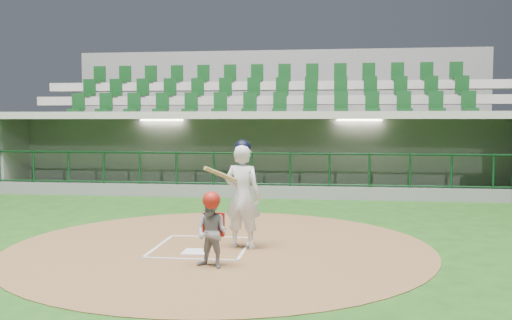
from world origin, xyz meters
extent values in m
plane|color=#1B4714|center=(0.00, 0.00, 0.00)|extent=(120.00, 120.00, 0.00)
cylinder|color=brown|center=(0.30, -0.20, 0.01)|extent=(7.20, 7.20, 0.01)
cube|color=white|center=(0.00, -0.70, 0.02)|extent=(0.43, 0.43, 0.02)
cube|color=white|center=(-0.75, -0.30, 0.02)|extent=(0.05, 1.80, 0.01)
cube|color=white|center=(0.75, -0.30, 0.02)|extent=(0.05, 1.80, 0.01)
cube|color=white|center=(0.00, 0.55, 0.02)|extent=(1.55, 0.05, 0.01)
cube|color=silver|center=(0.00, -1.15, 0.02)|extent=(1.55, 0.05, 0.01)
cube|color=slate|center=(0.00, 7.50, -0.55)|extent=(15.00, 3.00, 0.10)
cube|color=slate|center=(0.00, 9.10, 0.85)|extent=(15.00, 0.20, 2.70)
cube|color=#B7B3A2|center=(0.00, 8.98, 1.10)|extent=(13.50, 0.04, 0.90)
cube|color=gray|center=(-7.50, 7.50, 0.85)|extent=(0.20, 3.00, 2.70)
cube|color=#ACA69B|center=(0.00, 7.25, 2.30)|extent=(15.40, 3.50, 0.20)
cube|color=slate|center=(0.00, 5.95, 0.15)|extent=(15.00, 0.15, 0.40)
cube|color=black|center=(0.00, 5.95, 1.73)|extent=(15.00, 0.01, 0.95)
cube|color=brown|center=(0.00, 8.55, -0.28)|extent=(12.75, 0.40, 0.45)
cube|color=white|center=(-3.00, 7.50, 2.17)|extent=(1.30, 0.35, 0.04)
cube|color=white|center=(3.00, 7.50, 2.17)|extent=(1.30, 0.35, 0.04)
imported|color=#B21A13|center=(-5.70, 8.33, 0.33)|extent=(1.23, 0.99, 1.66)
imported|color=#A01811|center=(-1.80, 8.09, 0.38)|extent=(1.11, 0.70, 1.76)
imported|color=#AB1F12|center=(1.63, 8.54, 0.33)|extent=(0.95, 0.80, 1.65)
imported|color=#B21E13|center=(4.63, 8.18, 0.38)|extent=(1.68, 0.73, 1.75)
cube|color=gray|center=(0.00, 10.75, 1.15)|extent=(17.00, 6.50, 2.50)
cube|color=#9F998F|center=(0.00, 9.25, 2.30)|extent=(16.60, 0.95, 0.30)
cube|color=gray|center=(0.00, 10.20, 2.85)|extent=(16.60, 0.95, 0.30)
cube|color=#A69F96|center=(0.00, 11.15, 3.40)|extent=(16.60, 0.95, 0.30)
cube|color=slate|center=(0.00, 14.10, 2.53)|extent=(17.00, 0.25, 5.05)
imported|color=white|center=(0.69, -0.26, 0.89)|extent=(0.72, 0.57, 1.75)
sphere|color=black|center=(0.69, -0.26, 1.70)|extent=(0.28, 0.28, 0.28)
cylinder|color=#A38A4A|center=(0.44, -0.51, 1.25)|extent=(0.58, 0.79, 0.39)
imported|color=#939398|center=(0.44, -1.58, 0.53)|extent=(0.61, 0.54, 1.04)
sphere|color=#AB1C12|center=(0.44, -1.58, 1.00)|extent=(0.26, 0.26, 0.26)
cube|color=#A51811|center=(0.44, -1.43, 0.62)|extent=(0.32, 0.10, 0.35)
camera|label=1|loc=(2.13, -9.65, 2.16)|focal=40.00mm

